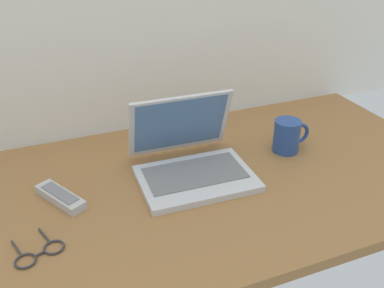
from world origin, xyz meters
TOP-DOWN VIEW (x-y plane):
  - desk at (0.00, 0.00)m, footprint 1.60×0.76m
  - laptop at (0.03, 0.05)m, footprint 0.32×0.30m
  - coffee_mug at (0.35, 0.06)m, footprint 0.12×0.08m
  - remote_control_far at (-0.33, 0.05)m, footprint 0.12×0.16m
  - eyeglasses at (-0.40, -0.13)m, footprint 0.12×0.13m

SIDE VIEW (x-z plane):
  - desk at x=0.00m, z-range 0.00..0.03m
  - eyeglasses at x=-0.40m, z-range 0.03..0.04m
  - remote_control_far at x=-0.33m, z-range 0.03..0.05m
  - laptop at x=0.03m, z-range -0.03..0.18m
  - coffee_mug at x=0.35m, z-range 0.03..0.13m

